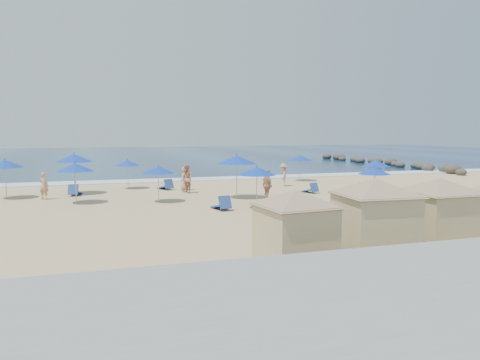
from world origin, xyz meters
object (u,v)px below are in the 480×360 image
at_px(cabana_0, 295,220).
at_px(beachgoer_0, 44,186).
at_px(umbrella_1, 75,167).
at_px(umbrella_5, 237,160).
at_px(cabana_1, 375,209).
at_px(umbrella_4, 128,163).
at_px(umbrella_2, 74,158).
at_px(umbrella_8, 376,163).
at_px(umbrella_0, 5,164).
at_px(beachgoer_2, 267,186).
at_px(umbrella_9, 374,171).
at_px(umbrella_7, 300,158).
at_px(rock_jetty, 382,162).
at_px(umbrella_6, 257,171).
at_px(trash_bin, 300,218).
at_px(umbrella_3, 158,170).
at_px(beachgoer_1, 187,179).
at_px(beachgoer_4, 184,178).
at_px(beachgoer_3, 283,175).
at_px(cabana_2, 440,205).

bearing_deg(cabana_0, beachgoer_0, 115.30).
height_order(umbrella_1, umbrella_5, umbrella_5).
relative_size(cabana_1, umbrella_4, 2.17).
xyz_separation_m(cabana_0, umbrella_2, (-6.48, 19.09, 0.83)).
bearing_deg(umbrella_8, umbrella_0, 170.24).
bearing_deg(beachgoer_2, umbrella_9, -113.86).
xyz_separation_m(umbrella_4, beachgoer_2, (7.00, -8.52, -0.86)).
distance_m(umbrella_5, umbrella_7, 10.90).
distance_m(rock_jetty, cabana_0, 43.86).
relative_size(umbrella_7, beachgoer_2, 1.15).
bearing_deg(umbrella_1, cabana_0, -67.23).
height_order(umbrella_0, umbrella_6, umbrella_0).
bearing_deg(umbrella_2, umbrella_5, -27.92).
xyz_separation_m(cabana_0, umbrella_4, (-3.06, 20.87, 0.32)).
xyz_separation_m(umbrella_1, umbrella_4, (3.24, 5.86, -0.22)).
height_order(trash_bin, umbrella_6, umbrella_6).
bearing_deg(umbrella_0, umbrella_1, -38.83).
distance_m(cabana_0, umbrella_3, 14.21).
bearing_deg(rock_jetty, beachgoer_2, -135.76).
height_order(umbrella_3, umbrella_6, umbrella_6).
distance_m(rock_jetty, trash_bin, 38.04).
bearing_deg(umbrella_1, rock_jetty, 30.66).
xyz_separation_m(trash_bin, beachgoer_1, (-2.31, 12.03, 0.50)).
relative_size(umbrella_1, beachgoer_4, 1.44).
bearing_deg(trash_bin, rock_jetty, 50.23).
distance_m(umbrella_3, beachgoer_3, 10.90).
height_order(umbrella_1, umbrella_8, umbrella_1).
bearing_deg(umbrella_6, beachgoer_2, 56.31).
bearing_deg(umbrella_6, trash_bin, -88.87).
height_order(umbrella_8, umbrella_9, umbrella_8).
height_order(cabana_0, cabana_2, cabana_2).
relative_size(trash_bin, cabana_0, 0.21).
relative_size(cabana_1, beachgoer_3, 2.71).
height_order(umbrella_6, umbrella_7, umbrella_6).
xyz_separation_m(cabana_1, umbrella_8, (9.54, 14.15, 0.25)).
height_order(cabana_0, umbrella_7, cabana_0).
relative_size(umbrella_1, umbrella_9, 1.12).
relative_size(umbrella_3, umbrella_8, 0.98).
xyz_separation_m(umbrella_1, beachgoer_2, (10.24, -2.66, -1.07)).
height_order(umbrella_7, beachgoer_3, umbrella_7).
xyz_separation_m(umbrella_2, beachgoer_0, (-1.63, -1.93, -1.49)).
height_order(cabana_1, beachgoer_3, cabana_1).
xyz_separation_m(umbrella_8, beachgoer_2, (-8.34, -1.97, -0.93)).
relative_size(umbrella_6, beachgoer_1, 1.22).
relative_size(beachgoer_1, beachgoer_4, 1.16).
height_order(umbrella_0, beachgoer_3, umbrella_0).
bearing_deg(umbrella_7, umbrella_2, -170.51).
distance_m(umbrella_1, umbrella_3, 4.50).
xyz_separation_m(umbrella_3, umbrella_4, (-1.16, 6.80, -0.04)).
bearing_deg(beachgoer_2, cabana_0, 159.29).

